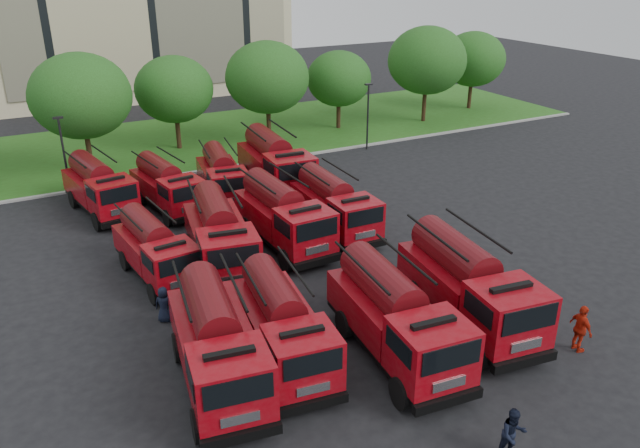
# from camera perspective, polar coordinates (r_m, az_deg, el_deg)

# --- Properties ---
(ground) EXTENTS (140.00, 140.00, 0.00)m
(ground) POSITION_cam_1_polar(r_m,az_deg,el_deg) (29.93, 2.19, -4.69)
(ground) COLOR black
(ground) RESTS_ON ground
(lawn) EXTENTS (70.00, 16.00, 0.12)m
(lawn) POSITION_cam_1_polar(r_m,az_deg,el_deg) (52.45, -12.27, 7.46)
(lawn) COLOR #254B14
(lawn) RESTS_ON ground
(curb) EXTENTS (70.00, 0.30, 0.14)m
(curb) POSITION_cam_1_polar(r_m,az_deg,el_deg) (45.03, -9.31, 5.04)
(curb) COLOR gray
(curb) RESTS_ON ground
(tree_2) EXTENTS (6.72, 6.72, 8.22)m
(tree_2) POSITION_cam_1_polar(r_m,az_deg,el_deg) (45.41, -21.04, 10.87)
(tree_2) COLOR #382314
(tree_2) RESTS_ON ground
(tree_3) EXTENTS (5.88, 5.88, 7.19)m
(tree_3) POSITION_cam_1_polar(r_m,az_deg,el_deg) (49.25, -13.19, 11.89)
(tree_3) COLOR #382314
(tree_3) RESTS_ON ground
(tree_4) EXTENTS (6.55, 6.55, 8.01)m
(tree_4) POSITION_cam_1_polar(r_m,az_deg,el_deg) (50.00, -4.85, 13.21)
(tree_4) COLOR #382314
(tree_4) RESTS_ON ground
(tree_5) EXTENTS (5.46, 5.46, 6.68)m
(tree_5) POSITION_cam_1_polar(r_m,az_deg,el_deg) (54.11, 1.74, 13.14)
(tree_5) COLOR #382314
(tree_5) RESTS_ON ground
(tree_6) EXTENTS (6.89, 6.89, 8.42)m
(tree_6) POSITION_cam_1_polar(r_m,az_deg,el_deg) (57.06, 9.76, 14.53)
(tree_6) COLOR #382314
(tree_6) RESTS_ON ground
(tree_7) EXTENTS (6.05, 6.05, 7.39)m
(tree_7) POSITION_cam_1_polar(r_m,az_deg,el_deg) (63.09, 13.84, 14.43)
(tree_7) COLOR #382314
(tree_7) RESTS_ON ground
(lamp_post_0) EXTENTS (0.60, 0.25, 5.11)m
(lamp_post_0) POSITION_cam_1_polar(r_m,az_deg,el_deg) (41.62, -22.38, 6.09)
(lamp_post_0) COLOR black
(lamp_post_0) RESTS_ON ground
(lamp_post_1) EXTENTS (0.60, 0.25, 5.11)m
(lamp_post_1) POSITION_cam_1_polar(r_m,az_deg,el_deg) (48.62, 4.40, 10.13)
(lamp_post_1) COLOR black
(lamp_post_1) RESTS_ON ground
(fire_truck_0) EXTENTS (3.54, 7.58, 3.32)m
(fire_truck_0) POSITION_cam_1_polar(r_m,az_deg,el_deg) (22.40, -9.41, -10.70)
(fire_truck_0) COLOR black
(fire_truck_0) RESTS_ON ground
(fire_truck_1) EXTENTS (3.22, 7.10, 3.12)m
(fire_truck_1) POSITION_cam_1_polar(r_m,az_deg,el_deg) (23.28, -3.48, -9.23)
(fire_truck_1) COLOR black
(fire_truck_1) RESTS_ON ground
(fire_truck_2) EXTENTS (3.29, 7.66, 3.39)m
(fire_truck_2) POSITION_cam_1_polar(r_m,az_deg,el_deg) (23.62, 6.91, -8.46)
(fire_truck_2) COLOR black
(fire_truck_2) RESTS_ON ground
(fire_truck_3) EXTENTS (3.64, 8.01, 3.52)m
(fire_truck_3) POSITION_cam_1_polar(r_m,az_deg,el_deg) (26.10, 13.42, -5.49)
(fire_truck_3) COLOR black
(fire_truck_3) RESTS_ON ground
(fire_truck_4) EXTENTS (2.86, 6.51, 2.87)m
(fire_truck_4) POSITION_cam_1_polar(r_m,az_deg,el_deg) (30.11, -14.83, -2.26)
(fire_truck_4) COLOR black
(fire_truck_4) RESTS_ON ground
(fire_truck_5) EXTENTS (3.82, 7.83, 3.41)m
(fire_truck_5) POSITION_cam_1_polar(r_m,az_deg,el_deg) (30.18, -9.14, -1.09)
(fire_truck_5) COLOR black
(fire_truck_5) RESTS_ON ground
(fire_truck_6) EXTENTS (2.90, 7.44, 3.35)m
(fire_truck_6) POSITION_cam_1_polar(r_m,az_deg,el_deg) (32.25, -3.41, 0.78)
(fire_truck_6) COLOR black
(fire_truck_6) RESTS_ON ground
(fire_truck_7) EXTENTS (2.67, 6.93, 3.13)m
(fire_truck_7) POSITION_cam_1_polar(r_m,az_deg,el_deg) (33.85, 1.31, 1.74)
(fire_truck_7) COLOR black
(fire_truck_7) RESTS_ON ground
(fire_truck_8) EXTENTS (3.41, 7.15, 3.13)m
(fire_truck_8) POSITION_cam_1_polar(r_m,az_deg,el_deg) (38.68, -19.54, 3.19)
(fire_truck_8) COLOR black
(fire_truck_8) RESTS_ON ground
(fire_truck_9) EXTENTS (3.13, 6.74, 2.95)m
(fire_truck_9) POSITION_cam_1_polar(r_m,az_deg,el_deg) (37.99, -13.83, 3.39)
(fire_truck_9) COLOR black
(fire_truck_9) RESTS_ON ground
(fire_truck_10) EXTENTS (3.26, 6.83, 2.99)m
(fire_truck_10) POSITION_cam_1_polar(r_m,az_deg,el_deg) (38.96, -8.94, 4.33)
(fire_truck_10) COLOR black
(fire_truck_10) RESTS_ON ground
(fire_truck_11) EXTENTS (3.34, 8.09, 3.61)m
(fire_truck_11) POSITION_cam_1_polar(r_m,az_deg,el_deg) (40.10, -4.13, 5.59)
(fire_truck_11) COLOR black
(fire_truck_11) RESTS_ON ground
(firefighter_0) EXTENTS (0.80, 0.71, 1.82)m
(firefighter_0) POSITION_cam_1_polar(r_m,az_deg,el_deg) (23.21, 7.51, -14.29)
(firefighter_0) COLOR black
(firefighter_0) RESTS_ON ground
(firefighter_2) EXTENTS (0.83, 1.24, 1.96)m
(firefighter_2) POSITION_cam_1_polar(r_m,az_deg,el_deg) (26.61, 22.41, -10.62)
(firefighter_2) COLOR #B5200D
(firefighter_2) RESTS_ON ground
(firefighter_3) EXTENTS (1.08, 0.71, 1.53)m
(firefighter_3) POSITION_cam_1_polar(r_m,az_deg,el_deg) (28.47, 8.37, -6.54)
(firefighter_3) COLOR black
(firefighter_3) RESTS_ON ground
(firefighter_4) EXTENTS (0.92, 0.84, 1.57)m
(firefighter_4) POSITION_cam_1_polar(r_m,az_deg,el_deg) (27.21, -13.93, -8.58)
(firefighter_4) COLOR black
(firefighter_4) RESTS_ON ground
(firefighter_5) EXTENTS (1.74, 1.27, 1.72)m
(firefighter_5) POSITION_cam_1_polar(r_m,az_deg,el_deg) (34.74, 2.75, -0.51)
(firefighter_5) COLOR #B5200D
(firefighter_5) RESTS_ON ground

